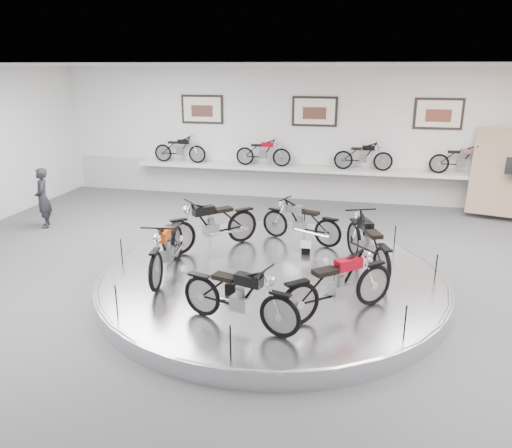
% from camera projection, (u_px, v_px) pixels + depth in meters
% --- Properties ---
extents(floor, '(16.00, 16.00, 0.00)m').
position_uv_depth(floor, '(268.00, 294.00, 9.13)').
color(floor, '#4C4C4E').
rests_on(floor, ground).
extents(ceiling, '(16.00, 16.00, 0.00)m').
position_uv_depth(ceiling, '(270.00, 65.00, 7.92)').
color(ceiling, white).
rests_on(ceiling, wall_back).
extents(wall_back, '(16.00, 0.00, 16.00)m').
position_uv_depth(wall_back, '(314.00, 135.00, 15.04)').
color(wall_back, white).
rests_on(wall_back, floor).
extents(dado_band, '(15.68, 0.04, 1.10)m').
position_uv_depth(dado_band, '(312.00, 182.00, 15.46)').
color(dado_band, '#BCBCBA').
rests_on(dado_band, floor).
extents(display_platform, '(6.40, 6.40, 0.30)m').
position_uv_depth(display_platform, '(272.00, 280.00, 9.36)').
color(display_platform, silver).
rests_on(display_platform, floor).
extents(platform_rim, '(6.40, 6.40, 0.10)m').
position_uv_depth(platform_rim, '(272.00, 274.00, 9.33)').
color(platform_rim, '#B2B2BA').
rests_on(platform_rim, display_platform).
extents(shelf, '(11.00, 0.55, 0.10)m').
position_uv_depth(shelf, '(312.00, 170.00, 15.06)').
color(shelf, silver).
rests_on(shelf, wall_back).
extents(poster_left, '(1.35, 0.06, 0.88)m').
position_uv_depth(poster_left, '(202.00, 109.00, 15.51)').
color(poster_left, white).
rests_on(poster_left, wall_back).
extents(poster_center, '(1.35, 0.06, 0.88)m').
position_uv_depth(poster_center, '(315.00, 111.00, 14.79)').
color(poster_center, white).
rests_on(poster_center, wall_back).
extents(poster_right, '(1.35, 0.06, 0.88)m').
position_uv_depth(poster_right, '(439.00, 114.00, 14.06)').
color(poster_right, white).
rests_on(poster_right, wall_back).
extents(shelf_bike_a, '(1.22, 0.43, 0.73)m').
position_uv_depth(shelf_bike_a, '(180.00, 151.00, 15.81)').
color(shelf_bike_a, black).
rests_on(shelf_bike_a, shelf).
extents(shelf_bike_b, '(1.22, 0.43, 0.73)m').
position_uv_depth(shelf_bike_b, '(263.00, 154.00, 15.25)').
color(shelf_bike_b, maroon).
rests_on(shelf_bike_b, shelf).
extents(shelf_bike_c, '(1.22, 0.43, 0.73)m').
position_uv_depth(shelf_bike_c, '(363.00, 158.00, 14.62)').
color(shelf_bike_c, black).
rests_on(shelf_bike_c, shelf).
extents(shelf_bike_d, '(1.22, 0.43, 0.73)m').
position_uv_depth(shelf_bike_d, '(461.00, 161.00, 14.07)').
color(shelf_bike_d, '#9E9FA2').
rests_on(shelf_bike_d, shelf).
extents(bike_a, '(1.26, 1.92, 1.07)m').
position_uv_depth(bike_a, '(368.00, 243.00, 9.33)').
color(bike_a, black).
rests_on(bike_a, display_platform).
extents(bike_b, '(1.71, 1.07, 0.95)m').
position_uv_depth(bike_b, '(301.00, 221.00, 10.81)').
color(bike_b, '#9E9FA2').
rests_on(bike_b, display_platform).
extents(bike_c, '(1.78, 1.76, 1.09)m').
position_uv_depth(bike_c, '(212.00, 223.00, 10.43)').
color(bike_c, black).
rests_on(bike_c, display_platform).
extents(bike_d, '(0.85, 1.87, 1.06)m').
position_uv_depth(bike_d, '(167.00, 247.00, 9.10)').
color(bike_d, '#BE3D05').
rests_on(bike_d, display_platform).
extents(bike_e, '(1.78, 1.05, 0.99)m').
position_uv_depth(bike_e, '(239.00, 295.00, 7.28)').
color(bike_e, black).
rests_on(bike_e, display_platform).
extents(bike_f, '(1.75, 1.64, 1.05)m').
position_uv_depth(bike_f, '(339.00, 284.00, 7.60)').
color(bike_f, maroon).
rests_on(bike_f, display_platform).
extents(visitor, '(0.61, 0.67, 1.54)m').
position_uv_depth(visitor, '(43.00, 198.00, 12.72)').
color(visitor, black).
rests_on(visitor, floor).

